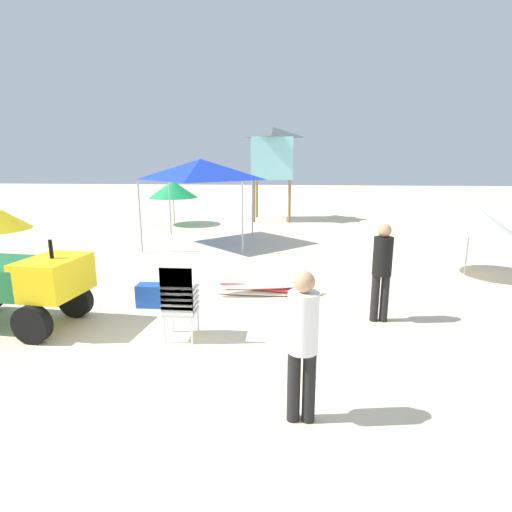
{
  "coord_description": "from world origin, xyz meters",
  "views": [
    {
      "loc": [
        1.51,
        -4.74,
        2.74
      ],
      "look_at": [
        0.85,
        2.99,
        0.9
      ],
      "focal_mm": 28.83,
      "sensor_mm": 36.0,
      "label": 1
    }
  ],
  "objects": [
    {
      "name": "ground",
      "position": [
        0.0,
        0.0,
        0.0
      ],
      "size": [
        80.0,
        80.0,
        0.0
      ],
      "primitive_type": "plane",
      "color": "beige"
    },
    {
      "name": "stacked_plastic_chairs",
      "position": [
        -0.15,
        1.02,
        0.74
      ],
      "size": [
        0.48,
        0.48,
        1.29
      ],
      "color": "white",
      "rests_on": "ground"
    },
    {
      "name": "lifeguard_tower",
      "position": [
        0.65,
        14.12,
        2.99
      ],
      "size": [
        1.98,
        1.98,
        4.11
      ],
      "color": "olive",
      "rests_on": "ground"
    },
    {
      "name": "lifeguard_near_center",
      "position": [
        3.06,
        2.1,
        0.98
      ],
      "size": [
        0.32,
        0.32,
        1.7
      ],
      "color": "black",
      "rests_on": "ground"
    },
    {
      "name": "beach_umbrella_left",
      "position": [
        5.73,
        5.22,
        1.41
      ],
      "size": [
        1.83,
        1.83,
        1.73
      ],
      "color": "beige",
      "rests_on": "ground"
    },
    {
      "name": "popup_canopy",
      "position": [
        -1.4,
        8.5,
        2.41
      ],
      "size": [
        3.09,
        3.09,
        2.74
      ],
      "color": "#B2B2B7",
      "rests_on": "ground"
    },
    {
      "name": "cooler_box",
      "position": [
        -1.09,
        2.48,
        0.22
      ],
      "size": [
        0.54,
        0.33,
        0.43
      ],
      "primitive_type": "cube",
      "color": "blue",
      "rests_on": "ground"
    },
    {
      "name": "surfboard_pile",
      "position": [
        1.04,
        3.34,
        0.12
      ],
      "size": [
        2.26,
        0.79,
        0.24
      ],
      "color": "white",
      "rests_on": "ground"
    },
    {
      "name": "lifeguard_near_left",
      "position": [
        1.66,
        -0.82,
        0.95
      ],
      "size": [
        0.32,
        0.32,
        1.66
      ],
      "color": "black",
      "rests_on": "ground"
    },
    {
      "name": "utility_cart",
      "position": [
        -3.07,
        1.38,
        0.78
      ],
      "size": [
        2.65,
        1.5,
        1.5
      ],
      "color": "#1E6B38",
      "rests_on": "ground"
    },
    {
      "name": "beach_umbrella_far",
      "position": [
        -3.46,
        12.33,
        1.5
      ],
      "size": [
        2.05,
        2.05,
        1.86
      ],
      "color": "beige",
      "rests_on": "ground"
    }
  ]
}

